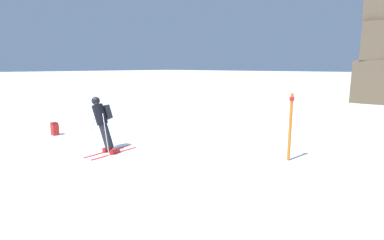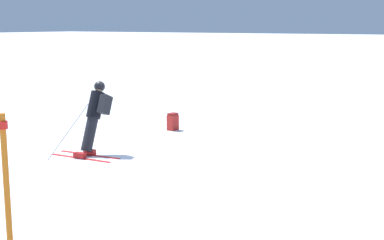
# 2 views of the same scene
# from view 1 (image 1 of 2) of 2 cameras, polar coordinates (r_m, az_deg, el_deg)

# --- Properties ---
(ground_plane) EXTENTS (300.00, 300.00, 0.00)m
(ground_plane) POSITION_cam_1_polar(r_m,az_deg,el_deg) (10.76, -19.08, -4.58)
(ground_plane) COLOR white
(skier) EXTENTS (1.50, 1.73, 1.75)m
(skier) POSITION_cam_1_polar(r_m,az_deg,el_deg) (9.77, -16.67, -0.17)
(skier) COLOR red
(skier) RESTS_ON ground
(rock_pillar) EXTENTS (2.43, 2.14, 8.78)m
(rock_pillar) POSITION_cam_1_polar(r_m,az_deg,el_deg) (25.37, 31.67, 11.06)
(rock_pillar) COLOR brown
(rock_pillar) RESTS_ON ground
(spare_backpack) EXTENTS (0.32, 0.24, 0.50)m
(spare_backpack) POSITION_cam_1_polar(r_m,az_deg,el_deg) (12.78, -24.68, -1.55)
(spare_backpack) COLOR #AD231E
(spare_backpack) RESTS_ON ground
(trail_marker) EXTENTS (0.13, 0.13, 1.91)m
(trail_marker) POSITION_cam_1_polar(r_m,az_deg,el_deg) (8.78, 18.23, -0.75)
(trail_marker) COLOR orange
(trail_marker) RESTS_ON ground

